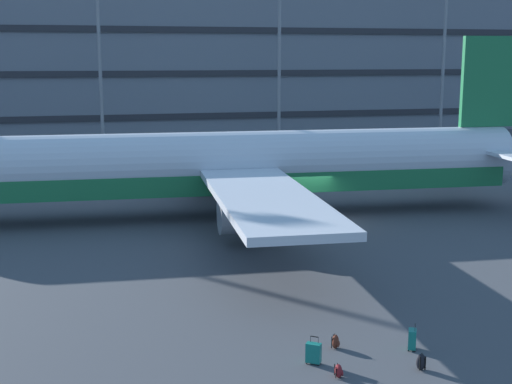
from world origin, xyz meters
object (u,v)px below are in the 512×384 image
(airliner, at_px, (225,166))
(backpack_small, at_px, (421,362))
(suitcase_laid_flat, at_px, (412,339))
(backpack_teal, at_px, (336,342))
(suitcase_scuffed, at_px, (314,353))
(backpack_black, at_px, (339,371))

(airliner, relative_size, backpack_small, 74.95)
(suitcase_laid_flat, distance_m, backpack_teal, 2.45)
(backpack_small, relative_size, backpack_teal, 1.10)
(suitcase_scuffed, xyz_separation_m, backpack_teal, (1.06, 0.94, -0.14))
(suitcase_laid_flat, xyz_separation_m, backpack_small, (-0.41, -1.43, -0.12))
(suitcase_scuffed, relative_size, backpack_black, 1.91)
(airliner, distance_m, backpack_teal, 19.92)
(airliner, bearing_deg, backpack_teal, -90.77)
(backpack_small, distance_m, backpack_black, 2.58)
(backpack_teal, bearing_deg, airliner, 89.23)
(suitcase_laid_flat, bearing_deg, backpack_small, -105.87)
(suitcase_laid_flat, xyz_separation_m, backpack_teal, (-2.35, 0.68, -0.14))
(airliner, height_order, backpack_black, airliner)
(suitcase_scuffed, relative_size, suitcase_laid_flat, 1.01)
(backpack_black, bearing_deg, suitcase_scuffed, 112.22)
(backpack_black, xyz_separation_m, backpack_teal, (0.63, 1.99, 0.03))
(suitcase_laid_flat, bearing_deg, suitcase_scuffed, -175.65)
(suitcase_scuffed, relative_size, backpack_small, 1.55)
(backpack_small, height_order, backpack_black, backpack_small)
(backpack_small, bearing_deg, backpack_black, 177.60)
(airliner, relative_size, backpack_black, 92.54)
(suitcase_scuffed, height_order, backpack_teal, suitcase_scuffed)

